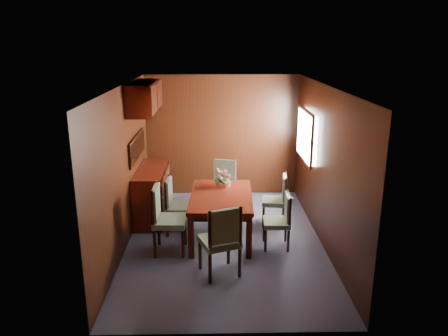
{
  "coord_description": "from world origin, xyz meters",
  "views": [
    {
      "loc": [
        -0.15,
        -6.25,
        3.03
      ],
      "look_at": [
        0.0,
        0.49,
        1.05
      ],
      "focal_mm": 35.0,
      "sensor_mm": 36.0,
      "label": 1
    }
  ],
  "objects_px": {
    "sideboard": "(152,193)",
    "flower_centerpiece": "(223,178)",
    "chair_left_near": "(164,215)",
    "chair_right_near": "(281,218)",
    "chair_head": "(222,237)",
    "dining_table": "(221,201)"
  },
  "relations": [
    {
      "from": "chair_head",
      "to": "flower_centerpiece",
      "type": "bearing_deg",
      "value": 67.77
    },
    {
      "from": "dining_table",
      "to": "chair_right_near",
      "type": "relative_size",
      "value": 1.82
    },
    {
      "from": "chair_left_near",
      "to": "chair_head",
      "type": "xyz_separation_m",
      "value": [
        0.83,
        -0.73,
        -0.01
      ]
    },
    {
      "from": "chair_right_near",
      "to": "flower_centerpiece",
      "type": "height_order",
      "value": "flower_centerpiece"
    },
    {
      "from": "chair_left_near",
      "to": "chair_right_near",
      "type": "relative_size",
      "value": 1.21
    },
    {
      "from": "chair_right_near",
      "to": "flower_centerpiece",
      "type": "relative_size",
      "value": 3.05
    },
    {
      "from": "chair_head",
      "to": "flower_centerpiece",
      "type": "distance_m",
      "value": 1.67
    },
    {
      "from": "flower_centerpiece",
      "to": "chair_left_near",
      "type": "bearing_deg",
      "value": -133.76
    },
    {
      "from": "dining_table",
      "to": "chair_right_near",
      "type": "distance_m",
      "value": 0.97
    },
    {
      "from": "chair_head",
      "to": "flower_centerpiece",
      "type": "relative_size",
      "value": 3.61
    },
    {
      "from": "chair_left_near",
      "to": "chair_head",
      "type": "distance_m",
      "value": 1.1
    },
    {
      "from": "chair_left_near",
      "to": "chair_head",
      "type": "relative_size",
      "value": 1.02
    },
    {
      "from": "sideboard",
      "to": "dining_table",
      "type": "relative_size",
      "value": 0.9
    },
    {
      "from": "sideboard",
      "to": "flower_centerpiece",
      "type": "height_order",
      "value": "flower_centerpiece"
    },
    {
      "from": "dining_table",
      "to": "chair_left_near",
      "type": "height_order",
      "value": "chair_left_near"
    },
    {
      "from": "sideboard",
      "to": "chair_left_near",
      "type": "xyz_separation_m",
      "value": [
        0.36,
        -1.31,
        0.12
      ]
    },
    {
      "from": "chair_right_near",
      "to": "dining_table",
      "type": "bearing_deg",
      "value": 70.39
    },
    {
      "from": "chair_left_near",
      "to": "flower_centerpiece",
      "type": "distance_m",
      "value": 1.3
    },
    {
      "from": "chair_right_near",
      "to": "chair_head",
      "type": "height_order",
      "value": "chair_head"
    },
    {
      "from": "sideboard",
      "to": "chair_right_near",
      "type": "distance_m",
      "value": 2.41
    },
    {
      "from": "chair_right_near",
      "to": "chair_head",
      "type": "bearing_deg",
      "value": 135.38
    },
    {
      "from": "chair_right_near",
      "to": "flower_centerpiece",
      "type": "bearing_deg",
      "value": 49.01
    }
  ]
}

